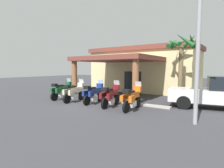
{
  "coord_description": "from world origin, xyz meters",
  "views": [
    {
      "loc": [
        8.18,
        -9.27,
        2.41
      ],
      "look_at": [
        0.39,
        2.3,
        1.2
      ],
      "focal_mm": 28.98,
      "sensor_mm": 36.0,
      "label": 1
    }
  ],
  "objects_px": {
    "motorcycle_green": "(62,90)",
    "motel_building": "(143,69)",
    "motorcycle_maroon": "(111,96)",
    "pedestrian": "(135,86)",
    "motorcycle_blue": "(94,93)",
    "pickup_truck_white": "(217,93)",
    "palm_tree_near_portico": "(181,51)",
    "motorcycle_cream": "(74,92)",
    "motorcycle_orange": "(132,98)",
    "roadside_sign": "(199,21)"
  },
  "relations": [
    {
      "from": "motorcycle_green",
      "to": "motel_building",
      "type": "bearing_deg",
      "value": -23.14
    },
    {
      "from": "motorcycle_green",
      "to": "motorcycle_maroon",
      "type": "bearing_deg",
      "value": -96.21
    },
    {
      "from": "pedestrian",
      "to": "motel_building",
      "type": "bearing_deg",
      "value": -130.52
    },
    {
      "from": "motorcycle_blue",
      "to": "pickup_truck_white",
      "type": "height_order",
      "value": "pickup_truck_white"
    },
    {
      "from": "motorcycle_blue",
      "to": "palm_tree_near_portico",
      "type": "xyz_separation_m",
      "value": [
        4.59,
        4.74,
        3.02
      ]
    },
    {
      "from": "motorcycle_maroon",
      "to": "palm_tree_near_portico",
      "type": "height_order",
      "value": "palm_tree_near_portico"
    },
    {
      "from": "motorcycle_green",
      "to": "motorcycle_cream",
      "type": "bearing_deg",
      "value": -101.8
    },
    {
      "from": "motorcycle_blue",
      "to": "palm_tree_near_portico",
      "type": "bearing_deg",
      "value": -47.93
    },
    {
      "from": "motorcycle_maroon",
      "to": "motorcycle_orange",
      "type": "height_order",
      "value": "same"
    },
    {
      "from": "roadside_sign",
      "to": "motorcycle_green",
      "type": "bearing_deg",
      "value": 174.11
    },
    {
      "from": "palm_tree_near_portico",
      "to": "roadside_sign",
      "type": "distance_m",
      "value": 6.23
    },
    {
      "from": "palm_tree_near_portico",
      "to": "roadside_sign",
      "type": "height_order",
      "value": "roadside_sign"
    },
    {
      "from": "motorcycle_blue",
      "to": "motorcycle_maroon",
      "type": "height_order",
      "value": "same"
    },
    {
      "from": "pickup_truck_white",
      "to": "motel_building",
      "type": "bearing_deg",
      "value": 131.12
    },
    {
      "from": "motorcycle_cream",
      "to": "pickup_truck_white",
      "type": "distance_m",
      "value": 9.28
    },
    {
      "from": "motorcycle_blue",
      "to": "motorcycle_maroon",
      "type": "distance_m",
      "value": 1.58
    },
    {
      "from": "palm_tree_near_portico",
      "to": "motorcycle_orange",
      "type": "bearing_deg",
      "value": -106.07
    },
    {
      "from": "motorcycle_cream",
      "to": "motorcycle_orange",
      "type": "bearing_deg",
      "value": -95.61
    },
    {
      "from": "motorcycle_orange",
      "to": "roadside_sign",
      "type": "relative_size",
      "value": 0.34
    },
    {
      "from": "motorcycle_orange",
      "to": "pickup_truck_white",
      "type": "relative_size",
      "value": 0.41
    },
    {
      "from": "motorcycle_green",
      "to": "motorcycle_blue",
      "type": "distance_m",
      "value": 3.14
    },
    {
      "from": "pedestrian",
      "to": "palm_tree_near_portico",
      "type": "relative_size",
      "value": 0.32
    },
    {
      "from": "motorcycle_green",
      "to": "motorcycle_cream",
      "type": "relative_size",
      "value": 1.0
    },
    {
      "from": "palm_tree_near_portico",
      "to": "motorcycle_maroon",
      "type": "bearing_deg",
      "value": -121.38
    },
    {
      "from": "motorcycle_green",
      "to": "motorcycle_maroon",
      "type": "xyz_separation_m",
      "value": [
        4.7,
        -0.11,
        0.0
      ]
    },
    {
      "from": "pedestrian",
      "to": "motorcycle_maroon",
      "type": "bearing_deg",
      "value": 40.79
    },
    {
      "from": "motel_building",
      "to": "motorcycle_green",
      "type": "xyz_separation_m",
      "value": [
        -2.91,
        -8.82,
        -1.65
      ]
    },
    {
      "from": "motel_building",
      "to": "pickup_truck_white",
      "type": "xyz_separation_m",
      "value": [
        7.4,
        -5.92,
        -1.41
      ]
    },
    {
      "from": "pickup_truck_white",
      "to": "palm_tree_near_portico",
      "type": "xyz_separation_m",
      "value": [
        -2.59,
        1.95,
        2.78
      ]
    },
    {
      "from": "pickup_truck_white",
      "to": "roadside_sign",
      "type": "relative_size",
      "value": 0.84
    },
    {
      "from": "motorcycle_cream",
      "to": "pickup_truck_white",
      "type": "bearing_deg",
      "value": -75.98
    },
    {
      "from": "motel_building",
      "to": "palm_tree_near_portico",
      "type": "distance_m",
      "value": 6.39
    },
    {
      "from": "palm_tree_near_portico",
      "to": "motel_building",
      "type": "bearing_deg",
      "value": 140.42
    },
    {
      "from": "motorcycle_orange",
      "to": "palm_tree_near_portico",
      "type": "relative_size",
      "value": 0.44
    },
    {
      "from": "motorcycle_cream",
      "to": "roadside_sign",
      "type": "xyz_separation_m",
      "value": [
        8.19,
        -0.82,
        3.67
      ]
    },
    {
      "from": "pickup_truck_white",
      "to": "palm_tree_near_portico",
      "type": "bearing_deg",
      "value": 132.87
    },
    {
      "from": "roadside_sign",
      "to": "palm_tree_near_portico",
      "type": "bearing_deg",
      "value": 109.18
    },
    {
      "from": "pedestrian",
      "to": "pickup_truck_white",
      "type": "distance_m",
      "value": 6.35
    },
    {
      "from": "motorcycle_maroon",
      "to": "roadside_sign",
      "type": "height_order",
      "value": "roadside_sign"
    },
    {
      "from": "roadside_sign",
      "to": "pickup_truck_white",
      "type": "bearing_deg",
      "value": 81.89
    },
    {
      "from": "motorcycle_green",
      "to": "pedestrian",
      "type": "bearing_deg",
      "value": -48.05
    },
    {
      "from": "motorcycle_maroon",
      "to": "motel_building",
      "type": "bearing_deg",
      "value": 5.1
    },
    {
      "from": "pedestrian",
      "to": "roadside_sign",
      "type": "height_order",
      "value": "roadside_sign"
    },
    {
      "from": "motel_building",
      "to": "motorcycle_blue",
      "type": "distance_m",
      "value": 8.87
    },
    {
      "from": "motorcycle_orange",
      "to": "pickup_truck_white",
      "type": "bearing_deg",
      "value": -54.92
    },
    {
      "from": "motorcycle_green",
      "to": "motorcycle_maroon",
      "type": "relative_size",
      "value": 1.0
    },
    {
      "from": "motorcycle_green",
      "to": "pickup_truck_white",
      "type": "relative_size",
      "value": 0.41
    },
    {
      "from": "motorcycle_cream",
      "to": "palm_tree_near_portico",
      "type": "bearing_deg",
      "value": -56.14
    },
    {
      "from": "motorcycle_orange",
      "to": "pedestrian",
      "type": "bearing_deg",
      "value": 22.24
    },
    {
      "from": "motorcycle_green",
      "to": "palm_tree_near_portico",
      "type": "bearing_deg",
      "value": -62.77
    }
  ]
}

